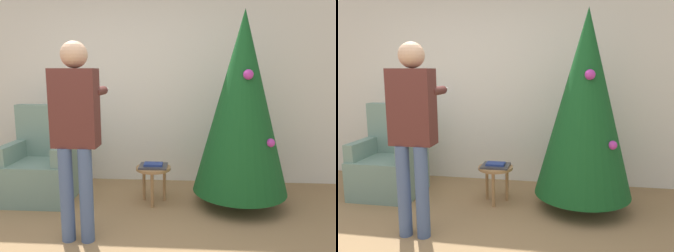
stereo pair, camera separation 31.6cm
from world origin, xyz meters
TOP-DOWN VIEW (x-y plane):
  - wall_back at (0.00, 2.23)m, footprint 8.00×0.06m
  - christmas_tree at (1.35, 1.42)m, footprint 1.04×1.04m
  - armchair at (-0.95, 1.48)m, footprint 0.75×0.68m
  - person_standing at (-0.19, 0.57)m, footprint 0.41×0.57m
  - side_stool at (0.38, 1.41)m, footprint 0.39×0.39m
  - laptop at (0.38, 1.41)m, footprint 0.31×0.26m
  - book at (0.38, 1.41)m, footprint 0.21×0.13m

SIDE VIEW (x-z plane):
  - side_stool at x=0.38m, z-range 0.14..0.57m
  - armchair at x=-0.95m, z-range -0.18..0.92m
  - laptop at x=0.38m, z-range 0.42..0.44m
  - book at x=0.38m, z-range 0.44..0.47m
  - person_standing at x=-0.19m, z-range 0.17..1.92m
  - christmas_tree at x=1.35m, z-range 0.08..2.23m
  - wall_back at x=0.00m, z-range 0.00..2.70m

